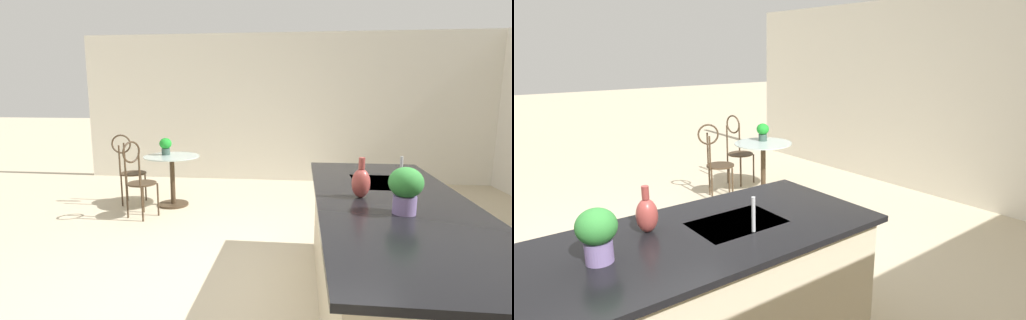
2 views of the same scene
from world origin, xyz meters
TOP-DOWN VIEW (x-y plane):
  - ground_plane at (0.00, 0.00)m, footprint 40.00×40.00m
  - wall_left_window at (-4.26, 0.00)m, footprint 0.12×7.80m
  - kitchen_island at (0.30, 0.85)m, footprint 2.80×1.06m
  - bistro_table at (-2.38, -1.65)m, footprint 0.80×0.80m
  - chair_near_window at (-1.76, -1.90)m, footprint 0.52×0.50m
  - chair_by_island at (-2.41, -2.32)m, footprint 0.44×0.51m
  - sink_faucet at (-0.25, 1.03)m, footprint 0.02×0.02m
  - potted_plant_on_table at (-2.46, -1.77)m, footprint 0.18×0.18m
  - potted_plant_counter_near at (0.60, 0.85)m, footprint 0.21×0.21m
  - vase_on_counter at (0.25, 0.63)m, footprint 0.13×0.13m

SIDE VIEW (x-z plane):
  - ground_plane at x=0.00m, z-range 0.00..0.00m
  - bistro_table at x=-2.38m, z-range 0.08..0.82m
  - kitchen_island at x=0.30m, z-range 0.00..0.92m
  - chair_near_window at x=-1.76m, z-range 0.05..1.09m
  - chair_by_island at x=-2.41m, z-range 0.05..1.09m
  - potted_plant_on_table at x=-2.46m, z-range 0.76..1.01m
  - sink_faucet at x=-0.25m, z-range 0.92..1.14m
  - vase_on_counter at x=0.25m, z-range 0.89..1.17m
  - potted_plant_counter_near at x=0.60m, z-range 0.94..1.23m
  - wall_left_window at x=-4.26m, z-range 0.00..2.70m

